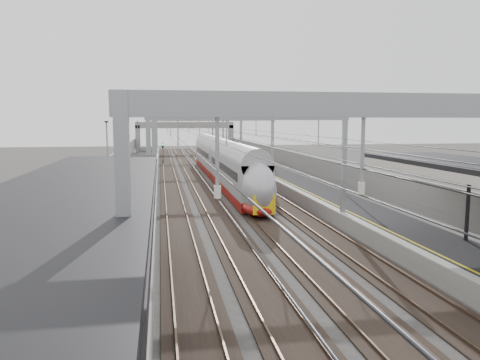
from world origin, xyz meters
name	(u,v)px	position (x,y,z in m)	size (l,w,h in m)	color
platform_left	(139,181)	(-8.00, 45.00, 0.50)	(4.00, 120.00, 1.00)	black
platform_right	(280,178)	(8.00, 45.00, 0.50)	(4.00, 120.00, 1.00)	black
tracks	(211,184)	(0.00, 45.00, 0.05)	(11.40, 140.00, 0.20)	black
overhead_line	(205,129)	(0.00, 51.62, 6.14)	(13.00, 140.00, 6.60)	gray
canopy_left	(42,216)	(-8.02, 2.99, 5.09)	(4.40, 30.00, 4.24)	black
overbridge	(185,129)	(0.00, 100.00, 5.31)	(22.00, 2.20, 6.90)	slate
wall_left	(108,172)	(-11.20, 45.00, 1.60)	(0.30, 120.00, 3.20)	slate
wall_right	(307,168)	(11.20, 45.00, 1.60)	(0.30, 120.00, 3.20)	slate
train	(223,166)	(1.50, 45.89, 1.98)	(2.53, 46.10, 4.01)	maroon
signal_green	(163,150)	(-5.20, 70.64, 2.42)	(0.32, 0.32, 3.48)	black
signal_red_near	(216,151)	(3.20, 66.79, 2.42)	(0.32, 0.32, 3.48)	black
signal_red_far	(222,147)	(5.40, 77.18, 2.42)	(0.32, 0.32, 3.48)	black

